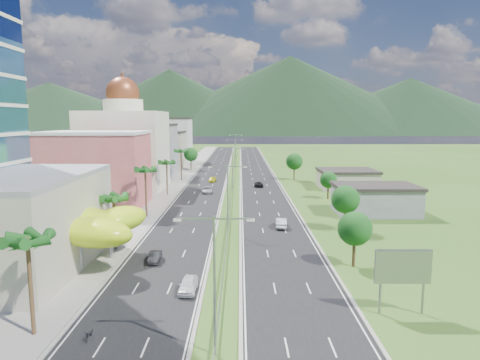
{
  "coord_description": "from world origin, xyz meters",
  "views": [
    {
      "loc": [
        1.94,
        -55.9,
        18.14
      ],
      "look_at": [
        1.93,
        21.61,
        7.0
      ],
      "focal_mm": 32.0,
      "sensor_mm": 36.0,
      "label": 1
    }
  ],
  "objects": [
    {
      "name": "palm_tree_c",
      "position": [
        -15.5,
        22.0,
        8.5
      ],
      "size": [
        3.6,
        3.6,
        9.6
      ],
      "color": "#47301C",
      "rests_on": "ground"
    },
    {
      "name": "streetlight_median_b",
      "position": [
        0.0,
        10.0,
        6.75
      ],
      "size": [
        6.04,
        0.25,
        11.0
      ],
      "color": "gray",
      "rests_on": "ground"
    },
    {
      "name": "ground",
      "position": [
        0.0,
        0.0,
        0.0
      ],
      "size": [
        500.0,
        500.0,
        0.0
      ],
      "primitive_type": "plane",
      "color": "#2D5119",
      "rests_on": "ground"
    },
    {
      "name": "car_silver_mid_left",
      "position": [
        -6.22,
        47.82,
        0.78
      ],
      "size": [
        3.02,
        5.58,
        1.49
      ],
      "primitive_type": "imported",
      "rotation": [
        0.0,
        0.0,
        0.11
      ],
      "color": "#ABADB3",
      "rests_on": "road_left"
    },
    {
      "name": "car_yellow_far_left",
      "position": [
        -6.04,
        66.45,
        0.68
      ],
      "size": [
        2.19,
        4.58,
        1.29
      ],
      "primitive_type": "imported",
      "rotation": [
        0.0,
        0.0,
        -0.09
      ],
      "color": "gold",
      "rests_on": "road_left"
    },
    {
      "name": "lime_canopy",
      "position": [
        -20.0,
        -4.0,
        4.99
      ],
      "size": [
        18.0,
        15.0,
        7.4
      ],
      "color": "#BFE816",
      "rests_on": "ground"
    },
    {
      "name": "leafy_tree_rb",
      "position": [
        19.0,
        12.0,
        5.18
      ],
      "size": [
        4.55,
        4.55,
        7.47
      ],
      "color": "#47301C",
      "rests_on": "ground"
    },
    {
      "name": "domed_building",
      "position": [
        -28.0,
        55.0,
        11.35
      ],
      "size": [
        20.0,
        20.0,
        28.7
      ],
      "color": "beige",
      "rests_on": "ground"
    },
    {
      "name": "palm_tree_d",
      "position": [
        -15.5,
        45.0,
        7.54
      ],
      "size": [
        3.6,
        3.6,
        8.6
      ],
      "color": "#47301C",
      "rests_on": "ground"
    },
    {
      "name": "leafy_tree_rd",
      "position": [
        18.0,
        70.0,
        5.58
      ],
      "size": [
        4.9,
        4.9,
        8.05
      ],
      "color": "#47301C",
      "rests_on": "ground"
    },
    {
      "name": "shed_near",
      "position": [
        28.0,
        25.0,
        2.5
      ],
      "size": [
        15.0,
        10.0,
        5.0
      ],
      "primitive_type": "cube",
      "color": "gray",
      "rests_on": "ground"
    },
    {
      "name": "streetlight_median_e",
      "position": [
        0.0,
        140.0,
        6.75
      ],
      "size": [
        6.04,
        0.25,
        11.0
      ],
      "color": "gray",
      "rests_on": "ground"
    },
    {
      "name": "palm_tree_b",
      "position": [
        -15.5,
        2.0,
        7.06
      ],
      "size": [
        3.6,
        3.6,
        8.1
      ],
      "color": "#47301C",
      "rests_on": "ground"
    },
    {
      "name": "car_dark_left",
      "position": [
        -8.95,
        -3.32,
        0.69
      ],
      "size": [
        1.53,
        3.98,
        1.29
      ],
      "primitive_type": "imported",
      "rotation": [
        0.0,
        0.0,
        0.04
      ],
      "color": "black",
      "rests_on": "road_left"
    },
    {
      "name": "shed_far",
      "position": [
        30.0,
        55.0,
        2.2
      ],
      "size": [
        14.0,
        12.0,
        4.4
      ],
      "primitive_type": "cube",
      "color": "#A19985",
      "rests_on": "ground"
    },
    {
      "name": "midrise_white",
      "position": [
        -27.0,
        125.0,
        9.0
      ],
      "size": [
        16.0,
        15.0,
        18.0
      ],
      "primitive_type": "cube",
      "color": "silver",
      "rests_on": "ground"
    },
    {
      "name": "car_silver_right",
      "position": [
        8.83,
        14.07,
        0.86
      ],
      "size": [
        2.05,
        5.08,
        1.64
      ],
      "primitive_type": "imported",
      "rotation": [
        0.0,
        0.0,
        3.08
      ],
      "color": "#B8B9C0",
      "rests_on": "road_right"
    },
    {
      "name": "leafy_tree_ra",
      "position": [
        16.0,
        -5.0,
        4.78
      ],
      "size": [
        4.2,
        4.2,
        6.9
      ],
      "color": "#47301C",
      "rests_on": "ground"
    },
    {
      "name": "streetlight_median_d",
      "position": [
        0.0,
        95.0,
        6.75
      ],
      "size": [
        6.04,
        0.25,
        11.0
      ],
      "color": "gray",
      "rests_on": "ground"
    },
    {
      "name": "sidewalk_left",
      "position": [
        -17.0,
        90.0,
        0.06
      ],
      "size": [
        7.0,
        260.0,
        0.12
      ],
      "primitive_type": "cube",
      "color": "gray",
      "rests_on": "ground"
    },
    {
      "name": "road_left",
      "position": [
        -7.5,
        90.0,
        0.02
      ],
      "size": [
        11.0,
        260.0,
        0.04
      ],
      "primitive_type": "cube",
      "color": "black",
      "rests_on": "ground"
    },
    {
      "name": "leafy_tree_rc",
      "position": [
        22.0,
        40.0,
        4.37
      ],
      "size": [
        3.85,
        3.85,
        6.33
      ],
      "color": "#47301C",
      "rests_on": "ground"
    },
    {
      "name": "median_guardrail",
      "position": [
        0.0,
        71.99,
        0.62
      ],
      "size": [
        0.1,
        216.06,
        0.76
      ],
      "color": "gray",
      "rests_on": "ground"
    },
    {
      "name": "leafy_tree_lfar",
      "position": [
        -15.5,
        95.0,
        5.58
      ],
      "size": [
        4.9,
        4.9,
        8.05
      ],
      "color": "#47301C",
      "rests_on": "ground"
    },
    {
      "name": "billboard",
      "position": [
        17.0,
        -18.0,
        4.42
      ],
      "size": [
        5.2,
        0.35,
        6.2
      ],
      "color": "gray",
      "rests_on": "ground"
    },
    {
      "name": "car_dark_far_right",
      "position": [
        6.9,
        57.68,
        0.73
      ],
      "size": [
        2.36,
        4.97,
        1.37
      ],
      "primitive_type": "imported",
      "rotation": [
        0.0,
        0.0,
        3.16
      ],
      "color": "black",
      "rests_on": "road_right"
    },
    {
      "name": "road_right",
      "position": [
        7.5,
        90.0,
        0.02
      ],
      "size": [
        11.0,
        260.0,
        0.04
      ],
      "primitive_type": "cube",
      "color": "black",
      "rests_on": "ground"
    },
    {
      "name": "streetlight_median_c",
      "position": [
        0.0,
        50.0,
        6.75
      ],
      "size": [
        6.04,
        0.25,
        11.0
      ],
      "color": "gray",
      "rests_on": "ground"
    },
    {
      "name": "car_white_near_left",
      "position": [
        -3.54,
        -12.87,
        0.78
      ],
      "size": [
        1.92,
        4.43,
        1.49
      ],
      "primitive_type": "imported",
      "rotation": [
        0.0,
        0.0,
        -0.04
      ],
      "color": "white",
      "rests_on": "road_left"
    },
    {
      "name": "pink_shophouse",
      "position": [
        -28.0,
        32.0,
        7.5
      ],
      "size": [
        20.0,
        15.0,
        15.0
      ],
      "primitive_type": "cube",
      "color": "#C14F52",
      "rests_on": "ground"
    },
    {
      "name": "mountain_ridge",
      "position": [
        60.0,
        450.0,
        0.0
      ],
      "size": [
        860.0,
        140.0,
        90.0
      ],
      "primitive_type": null,
      "color": "black",
      "rests_on": "ground"
    },
    {
      "name": "midrise_beige",
      "position": [
        -27.0,
        102.0,
        6.5
      ],
      "size": [
        16.0,
        15.0,
        13.0
      ],
      "primitive_type": "cube",
      "color": "#A19985",
      "rests_on": "ground"
    },
    {
      "name": "palm_tree_e",
      "position": [
        -15.5,
        70.0,
        8.31
      ],
      "size": [
        3.6,
        3.6,
        9.4
      ],
      "color": "#47301C",
      "rests_on": "ground"
    },
    {
      "name": "streetlight_median_a",
      "position": [
        0.0,
        -25.0,
        6.75
      ],
      "size": [
        6.04,
        0.25,
        11.0
      ],
      "color": "gray",
      "rests_on": "ground"
    },
    {
      "name": "palm_tree_a",
      "position": [
        -15.5,
        -22.0,
        8.02
      ],
      "size": [
        3.6,
        3.6,
        9.1
      ],
      "color": "#47301C",
      "rests_on": "ground"
    },
    {
      "name": "midrise_grey",
      "position": [
        -27.0,
        80.0,
        8.0
      ],
      "size": [
        16.0,
        15.0,
        16.0
      ],
      "primitive_type": "cube",
      "color": "gray",
      "rests_on": "ground"
    },
    {
      "name": "motorcycle",
      "position": [
        -10.58,
        -22.7,
        0.58
      ],
      "size": [
        0.53,
        1.7,
        1.08
      ],
      "primitive_type": "imported",
      "rotation": [
        0.0,
        0.0,
        -0.01
      ],
      "color": "black",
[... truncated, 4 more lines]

